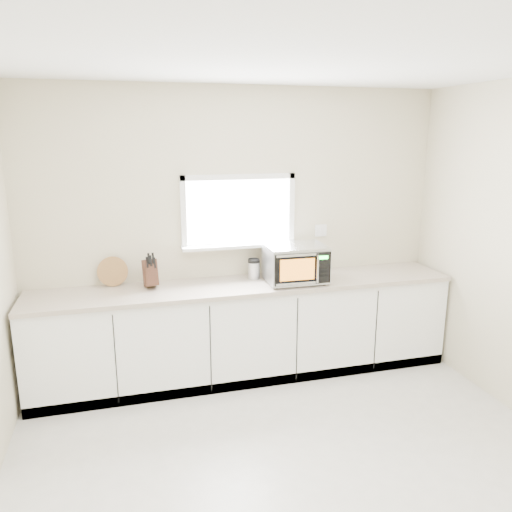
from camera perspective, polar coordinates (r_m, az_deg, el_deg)
name	(u,v)px	position (r m, az deg, el deg)	size (l,w,h in m)	color
ground	(311,492)	(3.61, 6.31, -25.19)	(4.00, 4.00, 0.00)	beige
back_wall	(239,230)	(4.80, -2.01, 2.96)	(4.00, 0.17, 2.70)	beige
cabinets	(246,331)	(4.79, -1.10, -8.62)	(3.92, 0.60, 0.88)	white
countertop	(247,285)	(4.62, -1.09, -3.39)	(3.92, 0.64, 0.04)	#B9AA98
microwave	(296,263)	(4.62, 4.56, -0.80)	(0.55, 0.46, 0.35)	black
knife_block	(150,272)	(4.56, -12.00, -1.82)	(0.14, 0.24, 0.33)	#462419
cutting_board	(113,271)	(4.69, -16.07, -1.70)	(0.27, 0.27, 0.02)	#9A643B
coffee_grinder	(254,269)	(4.74, -0.26, -1.46)	(0.13, 0.13, 0.20)	#BABDC2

